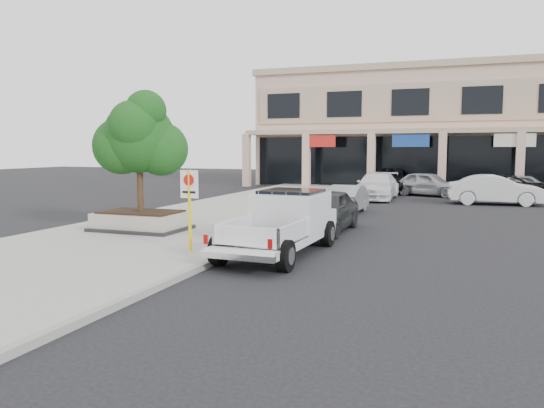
% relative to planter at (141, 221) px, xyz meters
% --- Properties ---
extents(ground, '(120.00, 120.00, 0.00)m').
position_rel_planter_xyz_m(ground, '(6.21, -3.67, -0.48)').
color(ground, black).
rests_on(ground, ground).
extents(sidewalk, '(8.00, 52.00, 0.15)m').
position_rel_planter_xyz_m(sidewalk, '(0.71, 2.33, -0.40)').
color(sidewalk, gray).
rests_on(sidewalk, ground).
extents(curb, '(0.20, 52.00, 0.15)m').
position_rel_planter_xyz_m(curb, '(4.66, 2.33, -0.40)').
color(curb, gray).
rests_on(curb, ground).
extents(strip_mall, '(40.55, 12.43, 9.50)m').
position_rel_planter_xyz_m(strip_mall, '(14.21, 30.26, 4.27)').
color(strip_mall, tan).
rests_on(strip_mall, ground).
extents(planter, '(3.20, 2.20, 0.68)m').
position_rel_planter_xyz_m(planter, '(0.00, 0.00, 0.00)').
color(planter, black).
rests_on(planter, sidewalk).
extents(planter_tree, '(2.90, 2.55, 4.00)m').
position_rel_planter_xyz_m(planter_tree, '(0.13, 0.15, 2.94)').
color(planter_tree, '#322313').
rests_on(planter_tree, planter).
extents(no_parking_sign, '(0.55, 0.09, 2.30)m').
position_rel_planter_xyz_m(no_parking_sign, '(3.58, -2.91, 1.16)').
color(no_parking_sign, yellow).
rests_on(no_parking_sign, sidewalk).
extents(hedge, '(1.10, 0.99, 0.93)m').
position_rel_planter_xyz_m(hedge, '(4.41, 1.09, 0.14)').
color(hedge, '#1B3F12').
rests_on(hedge, sidewalk).
extents(pickup_truck, '(2.32, 5.82, 1.81)m').
position_rel_planter_xyz_m(pickup_truck, '(5.86, -1.82, 0.43)').
color(pickup_truck, silver).
rests_on(pickup_truck, ground).
extents(curb_car_a, '(1.95, 4.60, 1.55)m').
position_rel_planter_xyz_m(curb_car_a, '(5.99, 2.88, 0.30)').
color(curb_car_a, '#2D3032').
rests_on(curb_car_a, ground).
extents(curb_car_b, '(1.56, 4.07, 1.32)m').
position_rel_planter_xyz_m(curb_car_b, '(5.56, 8.35, 0.19)').
color(curb_car_b, '#94969B').
rests_on(curb_car_b, ground).
extents(curb_car_c, '(2.25, 5.47, 1.58)m').
position_rel_planter_xyz_m(curb_car_c, '(5.81, 16.02, 0.32)').
color(curb_car_c, silver).
rests_on(curb_car_c, ground).
extents(curb_car_d, '(2.90, 6.08, 1.67)m').
position_rel_planter_xyz_m(curb_car_d, '(5.89, 21.46, 0.36)').
color(curb_car_d, black).
rests_on(curb_car_d, ground).
extents(lot_car_a, '(4.94, 3.22, 1.56)m').
position_rel_planter_xyz_m(lot_car_a, '(8.55, 19.33, 0.31)').
color(lot_car_a, '#9EA1A6').
rests_on(lot_car_a, ground).
extents(lot_car_b, '(5.02, 2.03, 1.62)m').
position_rel_planter_xyz_m(lot_car_b, '(12.37, 15.13, 0.33)').
color(lot_car_b, silver).
rests_on(lot_car_b, ground).
extents(lot_car_d, '(5.42, 2.73, 1.47)m').
position_rel_planter_xyz_m(lot_car_d, '(13.39, 18.55, 0.26)').
color(lot_car_d, black).
rests_on(lot_car_d, ground).
extents(lot_car_e, '(4.27, 2.30, 1.38)m').
position_rel_planter_xyz_m(lot_car_e, '(14.53, 21.94, 0.21)').
color(lot_car_e, '#9C9EA4').
rests_on(lot_car_e, ground).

